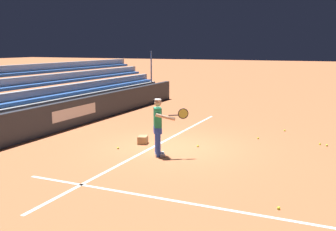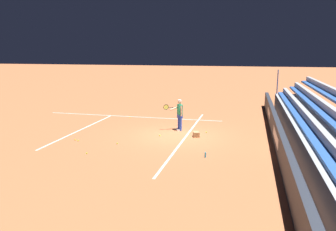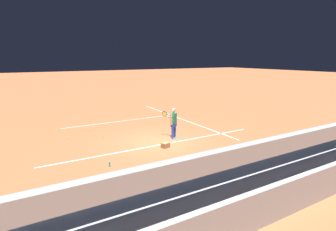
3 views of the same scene
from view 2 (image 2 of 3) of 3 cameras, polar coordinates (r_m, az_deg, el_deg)
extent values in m
plane|color=#B7663D|center=(17.14, 1.56, -3.48)|extent=(160.00, 160.00, 0.00)
cube|color=white|center=(17.04, 3.21, -3.57)|extent=(12.00, 0.10, 0.01)
cube|color=white|center=(22.10, -6.29, -0.19)|extent=(0.10, 12.00, 0.01)
cube|color=white|center=(19.06, -14.82, -2.34)|extent=(8.22, 0.10, 0.01)
cube|color=#2D333D|center=(16.69, 18.33, -2.51)|extent=(21.64, 0.24, 1.10)
cube|color=silver|center=(15.32, 18.23, -3.49)|extent=(2.80, 0.01, 0.44)
cube|color=silver|center=(20.95, 17.16, 0.42)|extent=(2.20, 0.01, 0.40)
cube|color=#9EA3A8|center=(16.93, 24.42, -2.76)|extent=(20.56, 2.40, 1.10)
cube|color=#2D5BAD|center=(16.67, 21.89, -0.55)|extent=(20.15, 0.40, 0.12)
cube|color=#9EA3A8|center=(16.69, 22.88, -0.11)|extent=(20.56, 0.24, 0.45)
cube|color=#2D5BAD|center=(16.72, 24.71, 0.83)|extent=(20.15, 0.40, 0.12)
cube|color=#9EA3A8|center=(16.76, 25.69, 1.27)|extent=(20.56, 0.24, 0.45)
cylinder|color=#4C70B2|center=(26.41, 18.46, 4.39)|extent=(0.08, 0.08, 2.95)
cylinder|color=blue|center=(18.03, 2.18, -1.31)|extent=(0.15, 0.15, 0.88)
cylinder|color=blue|center=(18.23, 1.95, -1.17)|extent=(0.15, 0.15, 0.88)
cube|color=white|center=(18.10, 1.99, -2.54)|extent=(0.24, 0.30, 0.09)
cube|color=white|center=(18.30, 1.76, -2.39)|extent=(0.24, 0.30, 0.09)
cube|color=blue|center=(18.05, 2.07, -0.12)|extent=(0.40, 0.37, 0.20)
cube|color=#239366|center=(17.98, 2.08, 1.03)|extent=(0.42, 0.37, 0.58)
sphere|color=tan|center=(17.91, 2.06, 2.39)|extent=(0.21, 0.21, 0.21)
cylinder|color=white|center=(17.90, 2.06, 2.67)|extent=(0.20, 0.20, 0.05)
cylinder|color=tan|center=(17.76, 2.35, 0.77)|extent=(0.09, 0.09, 0.56)
cylinder|color=tan|center=(18.14, 1.23, 1.29)|extent=(0.38, 0.54, 0.24)
cylinder|color=black|center=(18.05, 0.51, 1.40)|extent=(0.18, 0.27, 0.03)
torus|color=black|center=(17.96, -0.34, 1.48)|extent=(0.18, 0.28, 0.31)
cylinder|color=#D6D14C|center=(17.96, -0.34, 1.48)|extent=(0.15, 0.23, 0.27)
cube|color=#A87F51|center=(16.89, 4.93, -3.28)|extent=(0.47, 0.40, 0.26)
sphere|color=#CCE533|center=(14.54, -13.96, -6.38)|extent=(0.07, 0.07, 0.07)
sphere|color=#CCE533|center=(21.69, -6.67, -0.34)|extent=(0.07, 0.07, 0.07)
sphere|color=#CCE533|center=(16.99, -1.43, -3.49)|extent=(0.07, 0.07, 0.07)
sphere|color=#CCE533|center=(15.75, -8.84, -4.82)|extent=(0.07, 0.07, 0.07)
sphere|color=#CCE533|center=(16.63, -15.38, -4.23)|extent=(0.07, 0.07, 0.07)
sphere|color=#CCE533|center=(17.78, 6.68, -2.90)|extent=(0.07, 0.07, 0.07)
sphere|color=#CCE533|center=(16.83, -15.85, -4.07)|extent=(0.07, 0.07, 0.07)
cylinder|color=#33B2E5|center=(13.73, 6.54, -6.82)|extent=(0.07, 0.07, 0.22)
camera|label=1|loc=(28.88, -3.25, 8.99)|focal=42.00mm
camera|label=3|loc=(13.07, 55.01, 7.11)|focal=28.00mm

